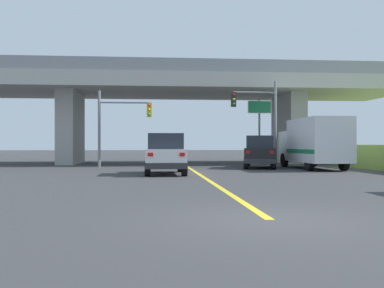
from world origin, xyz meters
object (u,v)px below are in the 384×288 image
suv_crossing (260,152)px  box_truck (314,143)px  traffic_signal_farside (118,119)px  traffic_signal_nearside (261,113)px  suv_lead (165,154)px  highway_sign (259,116)px

suv_crossing → box_truck: (2.99, -1.41, 0.58)m
suv_crossing → traffic_signal_farside: size_ratio=0.98×
suv_crossing → box_truck: size_ratio=0.70×
box_truck → traffic_signal_nearside: 4.31m
suv_crossing → suv_lead: bearing=-124.8°
highway_sign → traffic_signal_nearside: bearing=-102.1°
traffic_signal_farside → highway_sign: 10.14m
suv_lead → box_truck: bearing=23.5°
suv_crossing → traffic_signal_nearside: 2.94m
suv_crossing → highway_sign: highway_sign is taller
box_truck → highway_sign: (-2.03, 5.53, 1.97)m
traffic_signal_nearside → suv_lead: bearing=-133.9°
box_truck → highway_sign: 6.21m
traffic_signal_farside → highway_sign: size_ratio=1.05×
suv_lead → box_truck: size_ratio=0.62×
traffic_signal_nearside → highway_sign: size_ratio=1.18×
suv_crossing → box_truck: bearing=-11.3°
suv_crossing → highway_sign: size_ratio=1.03×
suv_lead → traffic_signal_nearside: 9.73m
suv_lead → suv_crossing: (6.13, 5.37, 0.00)m
box_truck → traffic_signal_farside: traffic_signal_farside is taller
highway_sign → box_truck: bearing=-69.9°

